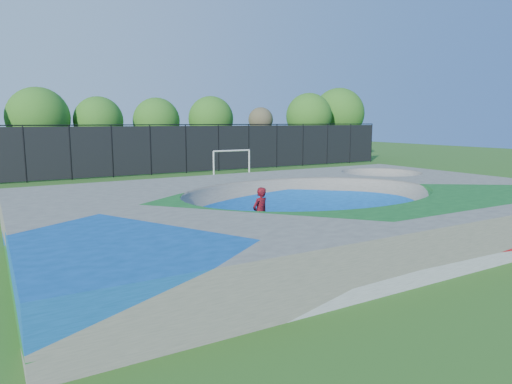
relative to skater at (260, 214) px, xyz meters
The scene contains 7 objects.
ground 3.12m from the skater, 14.03° to the left, with size 120.00×120.00×0.00m, color #295A19.
skate_deck 2.98m from the skater, 14.03° to the left, with size 22.00×14.00×1.50m, color gray.
skater is the anchor object (origin of this frame).
skateboard 0.94m from the skater, ahead, with size 0.78×0.22×0.05m, color black.
soccer_goal 18.81m from the skater, 65.58° to the left, with size 3.19×0.12×2.11m.
fence 21.94m from the skater, 82.44° to the left, with size 48.09×0.09×4.04m.
treeline 27.41m from the skater, 83.54° to the left, with size 54.39×7.33×8.13m.
Camera 1 is at (-11.26, -14.60, 4.28)m, focal length 32.00 mm.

